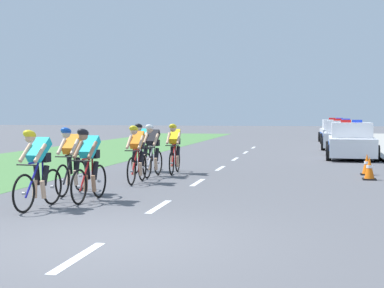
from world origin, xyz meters
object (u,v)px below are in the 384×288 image
object	(u,v)px
cyclist_second	(89,164)
cyclist_fourth	(137,153)
cyclist_lead	(38,168)
police_car_nearest	(351,142)
cyclist_fifth	(153,150)
traffic_cone_near	(369,169)
traffic_cone_mid	(367,165)
police_car_third	(335,132)
police_car_second	(342,136)
cyclist_third	(71,160)
cyclist_seventh	(175,148)
cyclist_sixth	(142,147)

from	to	relation	value
cyclist_second	cyclist_fourth	bearing A→B (deg)	88.91
cyclist_lead	police_car_nearest	bearing A→B (deg)	63.90
cyclist_lead	police_car_nearest	xyz separation A→B (m)	(6.85, 13.98, -0.11)
cyclist_fifth	cyclist_second	bearing A→B (deg)	-90.66
police_car_nearest	traffic_cone_near	distance (m)	7.74
traffic_cone_mid	police_car_nearest	bearing A→B (deg)	89.88
police_car_third	traffic_cone_mid	size ratio (longest dim) A/B	6.94
traffic_cone_near	traffic_cone_mid	bearing A→B (deg)	87.16
police_car_second	traffic_cone_near	distance (m)	14.15
traffic_cone_near	traffic_cone_mid	world-z (taller)	same
cyclist_fourth	cyclist_third	bearing A→B (deg)	-110.58
cyclist_second	traffic_cone_mid	xyz separation A→B (m)	(6.23, 6.48, -0.48)
police_car_nearest	traffic_cone_near	size ratio (longest dim) A/B	6.95
cyclist_lead	cyclist_third	size ratio (longest dim) A/B	1.00
cyclist_seventh	cyclist_third	bearing A→B (deg)	-104.90
cyclist_fifth	cyclist_sixth	bearing A→B (deg)	118.34
police_car_third	cyclist_fifth	bearing A→B (deg)	-106.37
police_car_second	cyclist_fifth	bearing A→B (deg)	-113.04
cyclist_third	police_car_third	distance (m)	25.89
cyclist_second	cyclist_sixth	distance (m)	6.13
cyclist_seventh	police_car_second	bearing A→B (deg)	67.04
cyclist_sixth	police_car_third	xyz separation A→B (m)	(6.91, 19.73, -0.11)
cyclist_second	cyclist_fifth	world-z (taller)	same
police_car_second	cyclist_lead	bearing A→B (deg)	-108.56
cyclist_lead	cyclist_fourth	xyz separation A→B (m)	(0.66, 4.27, 0.00)
cyclist_third	cyclist_sixth	distance (m)	5.18
cyclist_sixth	cyclist_seventh	bearing A→B (deg)	-18.31
cyclist_lead	cyclist_fourth	size ratio (longest dim) A/B	1.00
cyclist_fifth	cyclist_sixth	distance (m)	1.52
cyclist_third	traffic_cone_mid	world-z (taller)	cyclist_third
cyclist_third	cyclist_sixth	xyz separation A→B (m)	(0.12, 5.18, 0.00)
police_car_nearest	police_car_second	distance (m)	6.41
cyclist_sixth	police_car_third	bearing A→B (deg)	70.69
cyclist_third	traffic_cone_near	size ratio (longest dim) A/B	2.69
cyclist_second	cyclist_fifth	bearing A→B (deg)	89.34
cyclist_seventh	cyclist_lead	bearing A→B (deg)	-99.08
cyclist_third	traffic_cone_near	xyz separation A→B (m)	(6.96, 4.25, -0.48)
cyclist_fourth	cyclist_seventh	bearing A→B (deg)	80.48
cyclist_sixth	traffic_cone_near	bearing A→B (deg)	-7.77
cyclist_lead	cyclist_fifth	bearing A→B (deg)	83.58
cyclist_fifth	traffic_cone_near	size ratio (longest dim) A/B	2.69
cyclist_fourth	cyclist_sixth	distance (m)	3.00
police_car_second	police_car_nearest	bearing A→B (deg)	-90.00
cyclist_sixth	police_car_third	world-z (taller)	police_car_third
police_car_third	traffic_cone_near	bearing A→B (deg)	-90.22
cyclist_sixth	police_car_third	size ratio (longest dim) A/B	0.39
cyclist_fourth	traffic_cone_mid	distance (m)	7.01
cyclist_sixth	police_car_nearest	bearing A→B (deg)	44.52
cyclist_sixth	traffic_cone_mid	distance (m)	6.93
police_car_second	traffic_cone_mid	bearing A→B (deg)	-90.06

